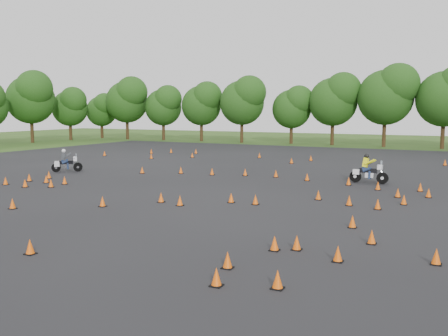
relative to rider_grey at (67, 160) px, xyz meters
name	(u,v)px	position (x,y,z in m)	size (l,w,h in m)	color
ground	(186,202)	(13.47, -6.17, -0.81)	(140.00, 140.00, 0.00)	#2D5119
asphalt_pad	(239,185)	(13.47, -0.17, -0.81)	(62.00, 62.00, 0.00)	black
treeline	(385,107)	(17.02, 28.84, 3.78)	(86.78, 32.39, 10.58)	#1F4513
traffic_cones	(225,183)	(13.07, -1.21, -0.58)	(36.07, 32.58, 0.45)	#FB5D0A
rider_grey	(67,160)	(0.00, 0.00, 0.00)	(2.10, 0.64, 1.62)	#383B3F
rider_yellow	(369,169)	(20.09, 3.83, 0.06)	(2.26, 0.69, 1.75)	yellow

